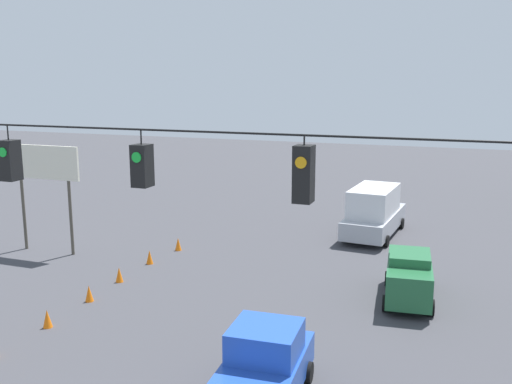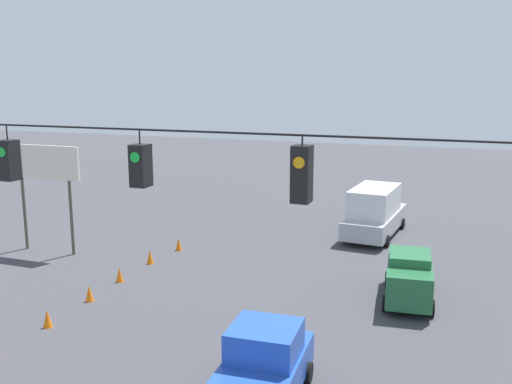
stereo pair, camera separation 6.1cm
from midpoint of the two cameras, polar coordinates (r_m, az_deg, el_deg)
name	(u,v)px [view 2 (the right image)]	position (r m, az deg, el deg)	size (l,w,h in m)	color
overhead_signal_span	(80,247)	(12.37, -17.10, -5.24)	(23.63, 0.38, 8.66)	#939399
pickup_truck_blue_crossing_near	(260,372)	(16.50, 0.52, -17.53)	(2.53, 5.26, 2.12)	#234CB2
sedan_green_oncoming_far	(409,275)	(24.30, 15.13, -8.05)	(2.29, 4.58, 2.02)	#236038
box_truck_silver_oncoming_deep	(375,212)	(33.47, 11.83, -1.94)	(2.99, 6.69, 2.87)	#A8AAB2
traffic_cone_second	(47,318)	(22.60, -20.06, -11.78)	(0.34, 0.34, 0.68)	orange
traffic_cone_third	(89,293)	(24.53, -16.26, -9.69)	(0.34, 0.34, 0.68)	orange
traffic_cone_fourth	(120,275)	(26.40, -13.43, -8.03)	(0.34, 0.34, 0.68)	orange
traffic_cone_fifth	(150,257)	(28.57, -10.50, -6.41)	(0.34, 0.34, 0.68)	orange
traffic_cone_farthest	(179,244)	(30.51, -7.69, -5.18)	(0.34, 0.34, 0.68)	orange
roadside_billboard	(45,172)	(31.14, -20.34, 1.89)	(4.29, 0.16, 5.61)	#4C473D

